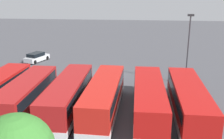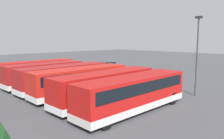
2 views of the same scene
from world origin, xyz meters
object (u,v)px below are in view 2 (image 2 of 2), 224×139
bus_single_deck_near_end (134,92)px  bus_single_deck_second (106,86)px  bus_single_deck_sixth (35,71)px  bus_single_deck_fourth (64,77)px  car_hatchback_silver (109,66)px  lamp_post_tall (197,50)px  bus_single_deck_third (81,80)px  bus_single_deck_fifth (45,74)px

bus_single_deck_near_end → bus_single_deck_second: bearing=-0.6°
bus_single_deck_sixth → bus_single_deck_fourth: bearing=-179.2°
bus_single_deck_fourth → car_hatchback_silver: size_ratio=2.50×
lamp_post_tall → bus_single_deck_third: bearing=44.7°
bus_single_deck_fifth → lamp_post_tall: size_ratio=1.23×
bus_single_deck_second → bus_single_deck_fourth: bearing=-1.3°
bus_single_deck_second → bus_single_deck_fifth: size_ratio=1.11×
bus_single_deck_third → bus_single_deck_fifth: (7.09, 0.45, -0.00)m
bus_single_deck_near_end → bus_single_deck_sixth: bearing=-0.3°
bus_single_deck_sixth → car_hatchback_silver: bus_single_deck_sixth is taller
bus_single_deck_third → bus_single_deck_fifth: 7.10m
bus_single_deck_fifth → bus_single_deck_sixth: bearing=-6.5°
bus_single_deck_near_end → bus_single_deck_second: 3.42m
bus_single_deck_fourth → bus_single_deck_sixth: bearing=0.8°
car_hatchback_silver → bus_single_deck_third: bearing=128.0°
bus_single_deck_near_end → car_hatchback_silver: (20.61, -17.01, -0.92)m
bus_single_deck_fourth → bus_single_deck_fifth: bearing=7.1°
bus_single_deck_second → bus_single_deck_sixth: 14.41m
bus_single_deck_fifth → bus_single_deck_sixth: size_ratio=0.95×
bus_single_deck_third → lamp_post_tall: size_ratio=1.35×
bus_single_deck_sixth → bus_single_deck_third: bearing=-179.6°
car_hatchback_silver → bus_single_deck_sixth: bearing=99.3°
bus_single_deck_fifth → bus_single_deck_sixth: same height
bus_single_deck_third → lamp_post_tall: lamp_post_tall is taller
bus_single_deck_third → bus_single_deck_second: bearing=177.9°
car_hatchback_silver → lamp_post_tall: 23.68m
bus_single_deck_third → bus_single_deck_sixth: 10.39m
car_hatchback_silver → lamp_post_tall: (-21.80, 8.28, 4.13)m
bus_single_deck_near_end → lamp_post_tall: size_ratio=1.36×
bus_single_deck_near_end → bus_single_deck_third: size_ratio=1.01×
bus_single_deck_near_end → car_hatchback_silver: size_ratio=2.52×
bus_single_deck_second → lamp_post_tall: lamp_post_tall is taller
bus_single_deck_near_end → bus_single_deck_fifth: bearing=1.1°
car_hatchback_silver → lamp_post_tall: lamp_post_tall is taller
bus_single_deck_third → bus_single_deck_near_end: bearing=178.6°
car_hatchback_silver → bus_single_deck_fifth: bearing=109.4°
bus_single_deck_sixth → lamp_post_tall: size_ratio=1.28×
bus_single_deck_second → lamp_post_tall: 10.35m
bus_single_deck_fourth → bus_single_deck_third: bearing=179.7°
bus_single_deck_near_end → bus_single_deck_second: same height
bus_single_deck_near_end → bus_single_deck_second: size_ratio=1.00×
bus_single_deck_sixth → lamp_post_tall: lamp_post_tall is taller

